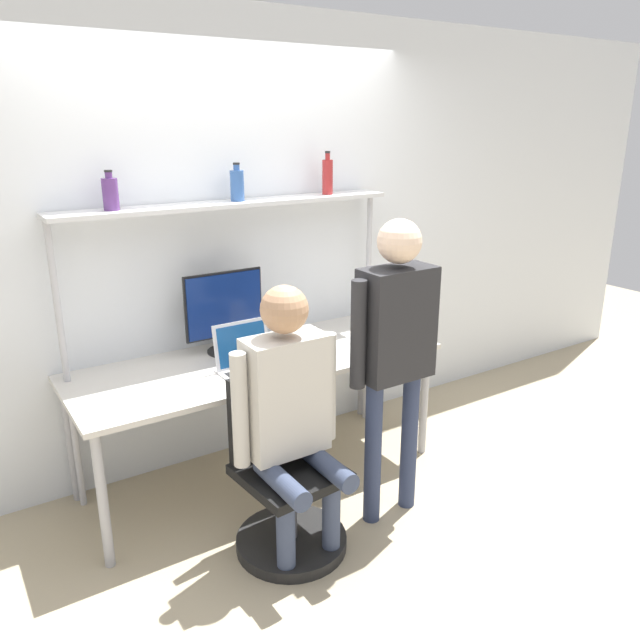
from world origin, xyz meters
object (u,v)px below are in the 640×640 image
(monitor, at_px, (225,310))
(bottle_red, at_px, (328,176))
(office_chair, at_px, (286,496))
(bottle_blue, at_px, (237,185))
(person_standing, at_px, (396,336))
(bottle_purple, at_px, (110,193))
(person_seated, at_px, (290,403))
(cell_phone, at_px, (291,360))
(laptop, at_px, (246,357))

(monitor, xyz_separation_m, bottle_red, (0.76, 0.06, 0.73))
(office_chair, height_order, bottle_blue, bottle_blue)
(bottle_blue, bearing_deg, person_standing, -69.42)
(monitor, xyz_separation_m, bottle_blue, (0.14, 0.06, 0.71))
(office_chair, distance_m, bottle_blue, 1.73)
(office_chair, height_order, bottle_red, bottle_red)
(monitor, distance_m, bottle_purple, 0.91)
(monitor, relative_size, person_seated, 0.36)
(cell_phone, xyz_separation_m, person_standing, (0.27, -0.59, 0.27))
(cell_phone, xyz_separation_m, person_seated, (-0.34, -0.56, 0.04))
(bottle_red, relative_size, bottle_purple, 1.29)
(laptop, bearing_deg, person_standing, -48.89)
(person_seated, relative_size, person_standing, 0.84)
(cell_phone, xyz_separation_m, bottle_blue, (-0.11, 0.40, 0.96))
(cell_phone, height_order, person_seated, person_seated)
(cell_phone, distance_m, person_seated, 0.66)
(laptop, distance_m, office_chair, 0.78)
(monitor, distance_m, bottle_red, 1.05)
(laptop, distance_m, bottle_blue, 0.98)
(office_chair, bearing_deg, monitor, 83.62)
(monitor, height_order, bottle_red, bottle_red)
(laptop, distance_m, bottle_purple, 1.11)
(laptop, bearing_deg, bottle_red, 25.75)
(office_chair, distance_m, person_seated, 0.53)
(cell_phone, xyz_separation_m, office_chair, (-0.34, -0.52, -0.49))
(person_seated, bearing_deg, person_standing, -3.05)
(laptop, height_order, bottle_red, bottle_red)
(person_seated, relative_size, bottle_purple, 6.75)
(bottle_purple, bearing_deg, bottle_blue, -0.00)
(laptop, height_order, person_standing, person_standing)
(person_seated, bearing_deg, monitor, 84.16)
(person_seated, bearing_deg, bottle_blue, 76.42)
(bottle_red, bearing_deg, bottle_purple, 180.00)
(person_standing, height_order, bottle_blue, bottle_blue)
(monitor, relative_size, person_standing, 0.30)
(person_seated, bearing_deg, bottle_red, 48.56)
(monitor, distance_m, cell_phone, 0.49)
(laptop, bearing_deg, bottle_purple, 145.37)
(person_seated, bearing_deg, office_chair, 94.33)
(bottle_purple, bearing_deg, office_chair, -62.57)
(office_chair, relative_size, bottle_red, 3.43)
(cell_phone, relative_size, bottle_red, 0.57)
(cell_phone, relative_size, bottle_blue, 0.70)
(monitor, height_order, person_seated, person_seated)
(monitor, height_order, bottle_blue, bottle_blue)
(bottle_purple, bearing_deg, cell_phone, -25.98)
(bottle_purple, bearing_deg, laptop, -34.63)
(cell_phone, height_order, bottle_blue, bottle_blue)
(laptop, height_order, bottle_blue, bottle_blue)
(cell_phone, relative_size, person_standing, 0.09)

